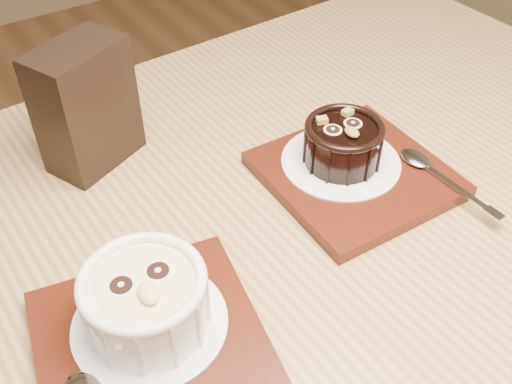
% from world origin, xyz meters
% --- Properties ---
extents(table, '(1.23, 0.85, 0.75)m').
position_xyz_m(table, '(0.20, 0.25, 0.66)').
color(table, olive).
rests_on(table, ground).
extents(tray_left, '(0.21, 0.21, 0.01)m').
position_xyz_m(tray_left, '(0.08, 0.22, 0.76)').
color(tray_left, '#46170B').
rests_on(tray_left, table).
extents(doily_left, '(0.13, 0.13, 0.00)m').
position_xyz_m(doily_left, '(0.08, 0.24, 0.77)').
color(doily_left, white).
rests_on(doily_left, tray_left).
extents(ramekin_white, '(0.10, 0.10, 0.06)m').
position_xyz_m(ramekin_white, '(0.08, 0.24, 0.80)').
color(ramekin_white, white).
rests_on(ramekin_white, doily_left).
extents(tray_right, '(0.19, 0.19, 0.01)m').
position_xyz_m(tray_right, '(0.36, 0.30, 0.76)').
color(tray_right, '#46170B').
rests_on(tray_right, table).
extents(doily_right, '(0.13, 0.13, 0.00)m').
position_xyz_m(doily_right, '(0.35, 0.32, 0.77)').
color(doily_right, white).
rests_on(doily_right, tray_right).
extents(ramekin_dark, '(0.08, 0.08, 0.05)m').
position_xyz_m(ramekin_dark, '(0.35, 0.32, 0.79)').
color(ramekin_dark, black).
rests_on(ramekin_dark, doily_right).
extents(spoon_right, '(0.03, 0.13, 0.01)m').
position_xyz_m(spoon_right, '(0.42, 0.24, 0.77)').
color(spoon_right, silver).
rests_on(spoon_right, tray_right).
extents(condiment_stand, '(0.12, 0.10, 0.14)m').
position_xyz_m(condiment_stand, '(0.14, 0.49, 0.82)').
color(condiment_stand, black).
rests_on(condiment_stand, table).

